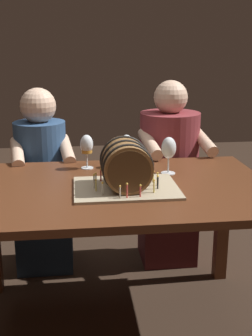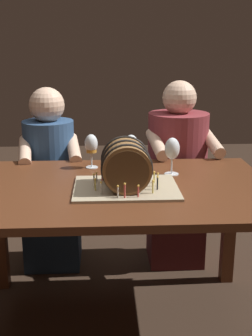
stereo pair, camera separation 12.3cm
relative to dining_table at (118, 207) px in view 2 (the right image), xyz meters
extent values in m
plane|color=#332319|center=(0.00, 0.00, -0.64)|extent=(8.00, 8.00, 0.00)
cube|color=#562D19|center=(0.00, 0.00, 0.09)|extent=(1.45, 0.92, 0.03)
cube|color=#562D19|center=(0.66, 0.40, -0.29)|extent=(0.07, 0.07, 0.71)
cube|color=tan|center=(0.04, -0.05, 0.11)|extent=(0.47, 0.36, 0.01)
cylinder|color=brown|center=(0.04, -0.05, 0.22)|extent=(0.21, 0.24, 0.21)
cylinder|color=#4F371E|center=(0.04, -0.17, 0.22)|extent=(0.18, 0.00, 0.18)
cylinder|color=#4F371E|center=(0.04, 0.07, 0.22)|extent=(0.18, 0.00, 0.18)
torus|color=black|center=(0.04, -0.13, 0.22)|extent=(0.23, 0.01, 0.23)
torus|color=black|center=(0.04, -0.05, 0.22)|extent=(0.23, 0.01, 0.23)
torus|color=black|center=(0.04, 0.03, 0.22)|extent=(0.23, 0.01, 0.23)
cylinder|color=#EAD666|center=(0.18, -0.05, 0.14)|extent=(0.01, 0.01, 0.05)
sphere|color=#F9C64C|center=(0.18, -0.05, 0.17)|extent=(0.01, 0.01, 0.01)
cylinder|color=#EAD666|center=(0.17, 0.00, 0.14)|extent=(0.01, 0.01, 0.04)
sphere|color=#F9C64C|center=(0.17, 0.00, 0.17)|extent=(0.01, 0.01, 0.01)
cylinder|color=black|center=(0.14, 0.05, 0.14)|extent=(0.01, 0.01, 0.05)
sphere|color=#F9C64C|center=(0.14, 0.05, 0.17)|extent=(0.01, 0.01, 0.01)
cylinder|color=black|center=(0.08, 0.09, 0.14)|extent=(0.01, 0.01, 0.05)
sphere|color=#F9C64C|center=(0.08, 0.09, 0.18)|extent=(0.01, 0.01, 0.01)
cylinder|color=silver|center=(0.03, 0.09, 0.14)|extent=(0.01, 0.01, 0.05)
sphere|color=#F9C64C|center=(0.03, 0.09, 0.17)|extent=(0.01, 0.01, 0.01)
cylinder|color=black|center=(-0.02, 0.08, 0.14)|extent=(0.01, 0.01, 0.05)
sphere|color=#F9C64C|center=(-0.02, 0.08, 0.17)|extent=(0.01, 0.01, 0.01)
cylinder|color=#D64C47|center=(-0.07, 0.04, 0.14)|extent=(0.01, 0.01, 0.05)
sphere|color=#F9C64C|center=(-0.07, 0.04, 0.17)|extent=(0.01, 0.01, 0.01)
cylinder|color=silver|center=(-0.10, 0.00, 0.14)|extent=(0.01, 0.01, 0.05)
sphere|color=#F9C64C|center=(-0.10, 0.00, 0.17)|extent=(0.01, 0.01, 0.01)
cylinder|color=silver|center=(-0.11, -0.05, 0.14)|extent=(0.01, 0.01, 0.06)
sphere|color=#F9C64C|center=(-0.11, -0.05, 0.18)|extent=(0.01, 0.01, 0.01)
cylinder|color=#EAD666|center=(-0.10, -0.09, 0.14)|extent=(0.01, 0.01, 0.05)
sphere|color=#F9C64C|center=(-0.10, -0.09, 0.17)|extent=(0.01, 0.01, 0.01)
cylinder|color=silver|center=(-0.08, -0.14, 0.14)|extent=(0.01, 0.01, 0.05)
sphere|color=#F9C64C|center=(-0.08, -0.14, 0.17)|extent=(0.01, 0.01, 0.01)
cylinder|color=silver|center=(-0.01, -0.19, 0.14)|extent=(0.01, 0.01, 0.04)
sphere|color=#F9C64C|center=(-0.01, -0.19, 0.17)|extent=(0.01, 0.01, 0.01)
cylinder|color=#D64C47|center=(0.02, -0.20, 0.14)|extent=(0.01, 0.01, 0.06)
sphere|color=#F9C64C|center=(0.02, -0.20, 0.18)|extent=(0.01, 0.01, 0.01)
cylinder|color=#D64C47|center=(0.08, -0.19, 0.14)|extent=(0.01, 0.01, 0.04)
sphere|color=#F9C64C|center=(0.08, -0.19, 0.17)|extent=(0.01, 0.01, 0.01)
cylinder|color=#EAD666|center=(0.15, -0.14, 0.14)|extent=(0.01, 0.01, 0.05)
sphere|color=#F9C64C|center=(0.15, -0.14, 0.17)|extent=(0.01, 0.01, 0.01)
cylinder|color=black|center=(0.17, -0.10, 0.14)|extent=(0.01, 0.01, 0.05)
sphere|color=#F9C64C|center=(0.17, -0.10, 0.17)|extent=(0.01, 0.01, 0.01)
cylinder|color=white|center=(0.08, 0.31, 0.11)|extent=(0.07, 0.07, 0.00)
cylinder|color=white|center=(0.08, 0.31, 0.14)|extent=(0.01, 0.01, 0.07)
ellipsoid|color=white|center=(0.08, 0.31, 0.23)|extent=(0.07, 0.07, 0.10)
cylinder|color=beige|center=(0.08, 0.31, 0.20)|extent=(0.06, 0.06, 0.03)
cylinder|color=white|center=(0.28, 0.17, 0.11)|extent=(0.07, 0.07, 0.00)
cylinder|color=white|center=(0.28, 0.17, 0.14)|extent=(0.01, 0.01, 0.08)
ellipsoid|color=white|center=(0.28, 0.17, 0.24)|extent=(0.07, 0.07, 0.11)
cylinder|color=white|center=(-0.13, 0.31, 0.11)|extent=(0.06, 0.06, 0.00)
cylinder|color=white|center=(-0.13, 0.31, 0.15)|extent=(0.01, 0.01, 0.08)
ellipsoid|color=white|center=(-0.13, 0.31, 0.23)|extent=(0.07, 0.07, 0.10)
cylinder|color=#C6842D|center=(-0.13, 0.31, 0.20)|extent=(0.06, 0.06, 0.03)
cube|color=#1B2D46|center=(-0.39, 0.68, -0.42)|extent=(0.34, 0.32, 0.45)
cylinder|color=#2D4C75|center=(-0.39, 0.68, 0.05)|extent=(0.35, 0.35, 0.48)
sphere|color=beige|center=(-0.39, 0.68, 0.38)|extent=(0.21, 0.21, 0.21)
cylinder|color=beige|center=(-0.24, 0.57, 0.14)|extent=(0.11, 0.31, 0.14)
cylinder|color=beige|center=(-0.51, 0.53, 0.14)|extent=(0.11, 0.31, 0.14)
cube|color=#4C1B1E|center=(0.39, 0.68, -0.42)|extent=(0.34, 0.32, 0.45)
cylinder|color=maroon|center=(0.39, 0.68, 0.07)|extent=(0.41, 0.41, 0.52)
sphere|color=beige|center=(0.39, 0.68, 0.42)|extent=(0.20, 0.20, 0.20)
cylinder|color=beige|center=(0.57, 0.57, 0.18)|extent=(0.10, 0.31, 0.14)
cylinder|color=beige|center=(0.25, 0.53, 0.18)|extent=(0.10, 0.31, 0.14)
camera|label=1|loc=(-0.18, -1.91, 0.74)|focal=46.68mm
camera|label=2|loc=(-0.06, -1.92, 0.74)|focal=46.68mm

